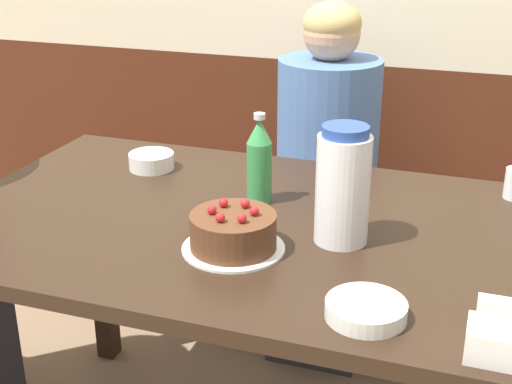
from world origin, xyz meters
The scene contains 9 objects.
bench_seat centered at (0.00, 0.83, 0.22)m, with size 2.23×0.38×0.44m.
dining_table centered at (0.00, 0.00, 0.68)m, with size 1.39×0.88×0.78m.
birthday_cake centered at (0.03, -0.15, 0.82)m, with size 0.22×0.22×0.10m.
water_pitcher centered at (0.24, -0.04, 0.90)m, with size 0.12×0.12×0.26m.
soju_bottle centered at (0.00, 0.11, 0.88)m, with size 0.06×0.06×0.22m.
napkin_holder centered at (0.57, -0.37, 0.82)m, with size 0.11×0.08×0.11m.
bowl_soup_white centered at (-0.35, 0.23, 0.80)m, with size 0.12×0.12×0.04m.
bowl_rice_small centered at (0.35, -0.32, 0.79)m, with size 0.14×0.14×0.03m.
person_dark_striped centered at (0.03, 0.70, 0.56)m, with size 0.32×0.34×1.19m.
Camera 1 is at (0.52, -1.41, 1.46)m, focal length 50.00 mm.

